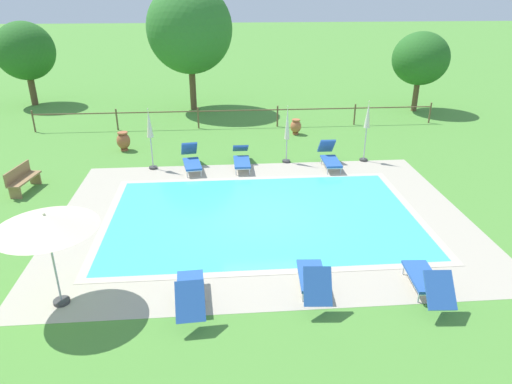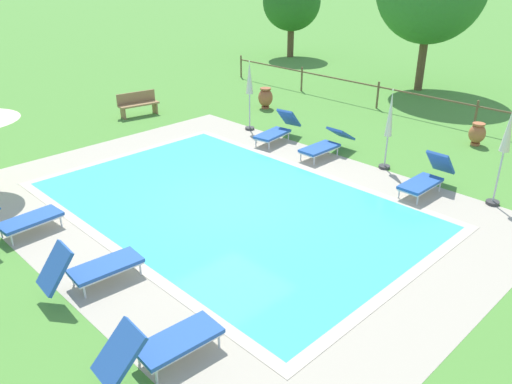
{
  "view_description": "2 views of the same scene",
  "coord_description": "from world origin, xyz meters",
  "px_view_note": "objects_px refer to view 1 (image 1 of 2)",
  "views": [
    {
      "loc": [
        -1.27,
        -12.76,
        6.51
      ],
      "look_at": [
        -0.17,
        0.5,
        0.6
      ],
      "focal_mm": 32.87,
      "sensor_mm": 36.0,
      "label": 1
    },
    {
      "loc": [
        8.39,
        -7.35,
        5.57
      ],
      "look_at": [
        1.22,
        -0.27,
        0.82
      ],
      "focal_mm": 35.78,
      "sensor_mm": 36.0,
      "label": 2
    }
  ],
  "objects_px": {
    "patio_umbrella_closed_row_west": "(287,129)",
    "patio_umbrella_closed_row_centre": "(367,122)",
    "sun_lounger_south_near_corner": "(313,279)",
    "wooden_bench_lawn_side": "(22,178)",
    "tree_far_west": "(25,51)",
    "tree_centre": "(421,59)",
    "patio_umbrella_closed_row_mid_west": "(150,129)",
    "sun_lounger_north_near_steps": "(241,158)",
    "sun_lounger_south_far": "(191,160)",
    "patio_umbrella_open_foreground": "(45,222)",
    "terracotta_urn_by_tree": "(296,126)",
    "terracotta_urn_near_fence": "(123,141)",
    "tree_west_mid": "(190,29)",
    "sun_lounger_north_far": "(330,157)",
    "sun_lounger_north_mid": "(190,292)",
    "sun_lounger_north_end": "(427,281)"
  },
  "relations": [
    {
      "from": "patio_umbrella_closed_row_west",
      "to": "patio_umbrella_closed_row_centre",
      "type": "bearing_deg",
      "value": -1.92
    },
    {
      "from": "sun_lounger_south_near_corner",
      "to": "wooden_bench_lawn_side",
      "type": "height_order",
      "value": "sun_lounger_south_near_corner"
    },
    {
      "from": "tree_far_west",
      "to": "wooden_bench_lawn_side",
      "type": "bearing_deg",
      "value": -72.81
    },
    {
      "from": "patio_umbrella_closed_row_centre",
      "to": "tree_centre",
      "type": "distance_m",
      "value": 9.45
    },
    {
      "from": "patio_umbrella_closed_row_mid_west",
      "to": "sun_lounger_north_near_steps",
      "type": "bearing_deg",
      "value": -1.74
    },
    {
      "from": "sun_lounger_south_far",
      "to": "patio_umbrella_open_foreground",
      "type": "bearing_deg",
      "value": -107.44
    },
    {
      "from": "sun_lounger_north_near_steps",
      "to": "terracotta_urn_by_tree",
      "type": "bearing_deg",
      "value": 55.99
    },
    {
      "from": "patio_umbrella_open_foreground",
      "to": "terracotta_urn_by_tree",
      "type": "height_order",
      "value": "patio_umbrella_open_foreground"
    },
    {
      "from": "sun_lounger_south_near_corner",
      "to": "terracotta_urn_near_fence",
      "type": "bearing_deg",
      "value": 119.56
    },
    {
      "from": "wooden_bench_lawn_side",
      "to": "terracotta_urn_near_fence",
      "type": "relative_size",
      "value": 1.92
    },
    {
      "from": "tree_west_mid",
      "to": "terracotta_urn_near_fence",
      "type": "bearing_deg",
      "value": -110.93
    },
    {
      "from": "sun_lounger_north_far",
      "to": "patio_umbrella_open_foreground",
      "type": "relative_size",
      "value": 0.84
    },
    {
      "from": "sun_lounger_north_mid",
      "to": "terracotta_urn_by_tree",
      "type": "height_order",
      "value": "sun_lounger_north_mid"
    },
    {
      "from": "patio_umbrella_closed_row_west",
      "to": "terracotta_urn_near_fence",
      "type": "distance_m",
      "value": 7.06
    },
    {
      "from": "patio_umbrella_closed_row_mid_west",
      "to": "terracotta_urn_near_fence",
      "type": "distance_m",
      "value": 2.96
    },
    {
      "from": "sun_lounger_north_end",
      "to": "patio_umbrella_closed_row_mid_west",
      "type": "height_order",
      "value": "patio_umbrella_closed_row_mid_west"
    },
    {
      "from": "wooden_bench_lawn_side",
      "to": "patio_umbrella_open_foreground",
      "type": "bearing_deg",
      "value": -64.42
    },
    {
      "from": "patio_umbrella_closed_row_mid_west",
      "to": "tree_west_mid",
      "type": "distance_m",
      "value": 9.81
    },
    {
      "from": "wooden_bench_lawn_side",
      "to": "terracotta_urn_near_fence",
      "type": "distance_m",
      "value": 4.89
    },
    {
      "from": "sun_lounger_north_end",
      "to": "patio_umbrella_closed_row_mid_west",
      "type": "bearing_deg",
      "value": 129.5
    },
    {
      "from": "sun_lounger_north_far",
      "to": "sun_lounger_south_far",
      "type": "height_order",
      "value": "sun_lounger_north_far"
    },
    {
      "from": "sun_lounger_north_end",
      "to": "sun_lounger_south_far",
      "type": "distance_m",
      "value": 10.19
    },
    {
      "from": "wooden_bench_lawn_side",
      "to": "sun_lounger_north_end",
      "type": "bearing_deg",
      "value": -31.27
    },
    {
      "from": "sun_lounger_north_end",
      "to": "patio_umbrella_closed_row_west",
      "type": "height_order",
      "value": "patio_umbrella_closed_row_west"
    },
    {
      "from": "sun_lounger_north_end",
      "to": "terracotta_urn_near_fence",
      "type": "height_order",
      "value": "sun_lounger_north_end"
    },
    {
      "from": "sun_lounger_north_end",
      "to": "patio_umbrella_open_foreground",
      "type": "xyz_separation_m",
      "value": [
        -8.2,
        0.38,
        1.64
      ]
    },
    {
      "from": "sun_lounger_north_near_steps",
      "to": "terracotta_urn_near_fence",
      "type": "xyz_separation_m",
      "value": [
        -4.89,
        2.4,
        0.07
      ]
    },
    {
      "from": "patio_umbrella_closed_row_centre",
      "to": "tree_centre",
      "type": "relative_size",
      "value": 0.57
    },
    {
      "from": "terracotta_urn_near_fence",
      "to": "tree_west_mid",
      "type": "relative_size",
      "value": 0.12
    },
    {
      "from": "patio_umbrella_closed_row_mid_west",
      "to": "sun_lounger_north_far",
      "type": "bearing_deg",
      "value": -2.81
    },
    {
      "from": "sun_lounger_north_end",
      "to": "patio_umbrella_closed_row_west",
      "type": "xyz_separation_m",
      "value": [
        -1.92,
        8.96,
        0.98
      ]
    },
    {
      "from": "sun_lounger_north_far",
      "to": "sun_lounger_north_end",
      "type": "relative_size",
      "value": 0.97
    },
    {
      "from": "patio_umbrella_open_foreground",
      "to": "patio_umbrella_closed_row_centre",
      "type": "xyz_separation_m",
      "value": [
        9.41,
        8.48,
        -0.41
      ]
    },
    {
      "from": "sun_lounger_north_far",
      "to": "sun_lounger_north_end",
      "type": "xyz_separation_m",
      "value": [
        0.32,
        -8.33,
        -0.0
      ]
    },
    {
      "from": "sun_lounger_north_near_steps",
      "to": "patio_umbrella_closed_row_west",
      "type": "distance_m",
      "value": 2.11
    },
    {
      "from": "wooden_bench_lawn_side",
      "to": "sun_lounger_north_near_steps",
      "type": "bearing_deg",
      "value": 12.61
    },
    {
      "from": "sun_lounger_north_far",
      "to": "tree_far_west",
      "type": "bearing_deg",
      "value": 142.38
    },
    {
      "from": "sun_lounger_south_far",
      "to": "wooden_bench_lawn_side",
      "type": "bearing_deg",
      "value": -164.09
    },
    {
      "from": "sun_lounger_north_far",
      "to": "patio_umbrella_closed_row_mid_west",
      "type": "relative_size",
      "value": 0.8
    },
    {
      "from": "tree_west_mid",
      "to": "tree_centre",
      "type": "xyz_separation_m",
      "value": [
        12.35,
        -1.35,
        -1.5
      ]
    },
    {
      "from": "sun_lounger_north_near_steps",
      "to": "wooden_bench_lawn_side",
      "type": "bearing_deg",
      "value": -167.39
    },
    {
      "from": "patio_umbrella_closed_row_mid_west",
      "to": "terracotta_urn_by_tree",
      "type": "bearing_deg",
      "value": 33.04
    },
    {
      "from": "sun_lounger_north_end",
      "to": "wooden_bench_lawn_side",
      "type": "relative_size",
      "value": 1.26
    },
    {
      "from": "sun_lounger_north_mid",
      "to": "sun_lounger_south_near_corner",
      "type": "height_order",
      "value": "sun_lounger_south_near_corner"
    },
    {
      "from": "sun_lounger_south_far",
      "to": "tree_centre",
      "type": "bearing_deg",
      "value": 34.08
    },
    {
      "from": "sun_lounger_north_end",
      "to": "tree_far_west",
      "type": "relative_size",
      "value": 0.42
    },
    {
      "from": "patio_umbrella_open_foreground",
      "to": "terracotta_urn_by_tree",
      "type": "distance_m",
      "value": 14.39
    },
    {
      "from": "sun_lounger_south_far",
      "to": "sun_lounger_south_near_corner",
      "type": "bearing_deg",
      "value": -69.33
    },
    {
      "from": "sun_lounger_north_mid",
      "to": "tree_west_mid",
      "type": "xyz_separation_m",
      "value": [
        -0.62,
        17.99,
        3.95
      ]
    },
    {
      "from": "sun_lounger_north_near_steps",
      "to": "sun_lounger_south_near_corner",
      "type": "bearing_deg",
      "value": -81.92
    }
  ]
}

